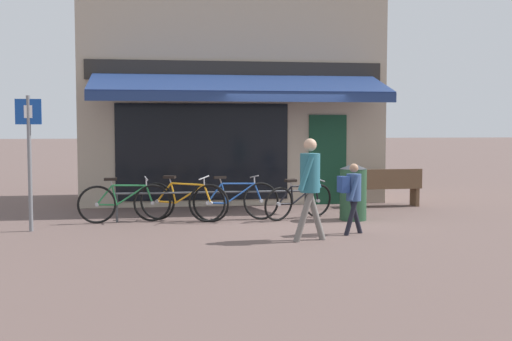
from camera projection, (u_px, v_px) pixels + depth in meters
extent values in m
plane|color=brown|center=(297.00, 222.00, 12.34)|extent=(160.00, 160.00, 0.00)
cube|color=tan|center=(230.00, 84.00, 16.10)|extent=(7.14, 3.00, 5.80)
cube|color=black|center=(203.00, 152.00, 14.61)|extent=(3.93, 0.04, 2.20)
cube|color=#143D28|center=(328.00, 160.00, 15.05)|extent=(0.90, 0.04, 2.10)
cube|color=#282623|center=(237.00, 71.00, 14.59)|extent=(6.78, 0.06, 0.44)
cube|color=navy|center=(241.00, 83.00, 13.85)|extent=(6.42, 1.60, 0.50)
cube|color=navy|center=(246.00, 97.00, 13.09)|extent=(6.42, 0.03, 0.20)
cylinder|color=#47494F|center=(213.00, 192.00, 12.52)|extent=(3.80, 0.04, 0.04)
cylinder|color=#47494F|center=(117.00, 208.00, 12.27)|extent=(0.04, 0.04, 0.55)
cylinder|color=#47494F|center=(306.00, 205.00, 12.81)|extent=(0.04, 0.04, 0.55)
torus|color=black|center=(152.00, 203.00, 12.36)|extent=(0.73, 0.16, 0.73)
cylinder|color=#9E9EA3|center=(152.00, 203.00, 12.36)|extent=(0.08, 0.07, 0.07)
torus|color=black|center=(97.00, 205.00, 12.09)|extent=(0.73, 0.16, 0.73)
cylinder|color=#9E9EA3|center=(97.00, 205.00, 12.09)|extent=(0.08, 0.07, 0.07)
cylinder|color=#23703D|center=(131.00, 195.00, 12.24)|extent=(0.58, 0.08, 0.39)
cylinder|color=#23703D|center=(129.00, 185.00, 12.20)|extent=(0.64, 0.11, 0.05)
cylinder|color=#23703D|center=(114.00, 195.00, 12.15)|extent=(0.12, 0.07, 0.38)
cylinder|color=#23703D|center=(107.00, 205.00, 12.13)|extent=(0.37, 0.08, 0.05)
cylinder|color=#23703D|center=(104.00, 195.00, 12.10)|extent=(0.31, 0.05, 0.38)
cylinder|color=#23703D|center=(149.00, 194.00, 12.32)|extent=(0.15, 0.07, 0.35)
cylinder|color=#9E9EA3|center=(111.00, 183.00, 12.11)|extent=(0.06, 0.04, 0.11)
cube|color=black|center=(110.00, 179.00, 12.10)|extent=(0.25, 0.13, 0.05)
cylinder|color=#9E9EA3|center=(146.00, 182.00, 12.28)|extent=(0.03, 0.04, 0.14)
cylinder|color=#9E9EA3|center=(146.00, 178.00, 12.27)|extent=(0.09, 0.52, 0.05)
torus|color=black|center=(211.00, 203.00, 12.24)|extent=(0.71, 0.39, 0.74)
cylinder|color=#9E9EA3|center=(211.00, 203.00, 12.24)|extent=(0.09, 0.09, 0.07)
torus|color=black|center=(157.00, 201.00, 12.55)|extent=(0.71, 0.39, 0.74)
cylinder|color=#9E9EA3|center=(157.00, 201.00, 12.55)|extent=(0.09, 0.09, 0.07)
cylinder|color=orange|center=(190.00, 194.00, 12.34)|extent=(0.57, 0.31, 0.40)
cylinder|color=orange|center=(188.00, 184.00, 12.32)|extent=(0.64, 0.32, 0.05)
cylinder|color=orange|center=(173.00, 193.00, 12.43)|extent=(0.12, 0.05, 0.39)
cylinder|color=orange|center=(167.00, 202.00, 12.50)|extent=(0.37, 0.19, 0.05)
cylinder|color=orange|center=(164.00, 192.00, 12.48)|extent=(0.31, 0.19, 0.39)
cylinder|color=orange|center=(207.00, 194.00, 12.24)|extent=(0.16, 0.07, 0.36)
cylinder|color=#9E9EA3|center=(170.00, 181.00, 12.42)|extent=(0.06, 0.04, 0.11)
cube|color=black|center=(169.00, 177.00, 12.41)|extent=(0.26, 0.19, 0.06)
cylinder|color=#9E9EA3|center=(204.00, 181.00, 12.22)|extent=(0.04, 0.04, 0.14)
cylinder|color=#9E9EA3|center=(204.00, 178.00, 12.21)|extent=(0.24, 0.48, 0.06)
torus|color=black|center=(261.00, 201.00, 12.65)|extent=(0.75, 0.27, 0.74)
cylinder|color=#9E9EA3|center=(261.00, 201.00, 12.65)|extent=(0.08, 0.08, 0.08)
torus|color=black|center=(207.00, 203.00, 12.32)|extent=(0.75, 0.27, 0.74)
cylinder|color=#9E9EA3|center=(207.00, 203.00, 12.32)|extent=(0.08, 0.08, 0.08)
cylinder|color=#1E4793|center=(241.00, 193.00, 12.53)|extent=(0.60, 0.19, 0.39)
cylinder|color=#1E4793|center=(238.00, 184.00, 12.54)|extent=(0.67, 0.14, 0.05)
cylinder|color=#1E4793|center=(224.00, 193.00, 12.43)|extent=(0.13, 0.09, 0.39)
cylinder|color=#1E4793|center=(217.00, 203.00, 12.37)|extent=(0.38, 0.09, 0.05)
cylinder|color=#1E4793|center=(214.00, 193.00, 12.37)|extent=(0.32, 0.14, 0.38)
cylinder|color=#1E4793|center=(258.00, 192.00, 12.64)|extent=(0.17, 0.07, 0.36)
cylinder|color=#9E9EA3|center=(221.00, 181.00, 12.43)|extent=(0.06, 0.04, 0.11)
cube|color=black|center=(220.00, 178.00, 12.43)|extent=(0.25, 0.14, 0.06)
cylinder|color=#9E9EA3|center=(254.00, 180.00, 12.64)|extent=(0.03, 0.05, 0.14)
cylinder|color=#9E9EA3|center=(254.00, 176.00, 12.65)|extent=(0.11, 0.51, 0.10)
torus|color=black|center=(318.00, 201.00, 12.95)|extent=(0.67, 0.43, 0.68)
cylinder|color=#9E9EA3|center=(318.00, 201.00, 12.95)|extent=(0.09, 0.09, 0.08)
torus|color=black|center=(279.00, 204.00, 12.38)|extent=(0.67, 0.43, 0.68)
cylinder|color=#9E9EA3|center=(279.00, 204.00, 12.38)|extent=(0.09, 0.09, 0.08)
cylinder|color=black|center=(304.00, 195.00, 12.71)|extent=(0.53, 0.24, 0.36)
cylinder|color=black|center=(304.00, 186.00, 12.66)|extent=(0.56, 0.31, 0.05)
cylinder|color=black|center=(292.00, 195.00, 12.53)|extent=(0.09, 0.12, 0.36)
cylinder|color=black|center=(286.00, 204.00, 12.48)|extent=(0.33, 0.19, 0.05)
cylinder|color=black|center=(285.00, 195.00, 12.43)|extent=(0.30, 0.12, 0.35)
cylinder|color=black|center=(317.00, 193.00, 12.89)|extent=(0.12, 0.13, 0.33)
cylinder|color=#9E9EA3|center=(291.00, 184.00, 12.46)|extent=(0.05, 0.06, 0.11)
cube|color=black|center=(291.00, 181.00, 12.44)|extent=(0.26, 0.20, 0.06)
cylinder|color=#9E9EA3|center=(316.00, 182.00, 12.82)|extent=(0.04, 0.05, 0.14)
cylinder|color=#9E9EA3|center=(316.00, 179.00, 12.81)|extent=(0.25, 0.47, 0.10)
cylinder|color=slate|center=(316.00, 216.00, 10.39)|extent=(0.33, 0.13, 0.82)
cylinder|color=slate|center=(303.00, 217.00, 10.19)|extent=(0.33, 0.13, 0.82)
cylinder|color=#286675|center=(310.00, 173.00, 10.24)|extent=(0.34, 0.34, 0.62)
sphere|color=tan|center=(310.00, 145.00, 10.21)|extent=(0.21, 0.21, 0.21)
cylinder|color=#286675|center=(306.00, 174.00, 10.05)|extent=(0.28, 0.13, 0.55)
cylinder|color=#286675|center=(314.00, 172.00, 10.43)|extent=(0.28, 0.13, 0.55)
cylinder|color=black|center=(356.00, 217.00, 11.01)|extent=(0.26, 0.12, 0.60)
cylinder|color=black|center=(351.00, 218.00, 10.82)|extent=(0.26, 0.12, 0.60)
cylinder|color=#334C7F|center=(354.00, 187.00, 10.88)|extent=(0.29, 0.29, 0.46)
sphere|color=#A87A5B|center=(354.00, 168.00, 10.86)|extent=(0.15, 0.15, 0.15)
cylinder|color=#334C7F|center=(354.00, 188.00, 10.72)|extent=(0.21, 0.15, 0.41)
cylinder|color=#334C7F|center=(353.00, 186.00, 11.04)|extent=(0.21, 0.15, 0.41)
cube|color=navy|center=(343.00, 184.00, 10.81)|extent=(0.17, 0.23, 0.27)
cylinder|color=#23472D|center=(353.00, 194.00, 12.56)|extent=(0.52, 0.52, 1.01)
cone|color=#33353A|center=(353.00, 166.00, 12.52)|extent=(0.53, 0.53, 0.10)
cylinder|color=slate|center=(30.00, 164.00, 11.16)|extent=(0.07, 0.07, 2.37)
cube|color=#14429E|center=(28.00, 112.00, 11.08)|extent=(0.44, 0.02, 0.44)
cube|color=white|center=(28.00, 112.00, 11.07)|extent=(0.14, 0.01, 0.22)
cube|color=brown|center=(385.00, 187.00, 14.65)|extent=(1.62, 0.51, 0.06)
cube|color=brown|center=(389.00, 178.00, 14.44)|extent=(1.60, 0.12, 0.40)
cube|color=brown|center=(355.00, 197.00, 14.53)|extent=(0.09, 0.36, 0.45)
cube|color=brown|center=(415.00, 196.00, 14.80)|extent=(0.09, 0.36, 0.45)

